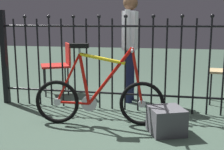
{
  "coord_description": "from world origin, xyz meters",
  "views": [
    {
      "loc": [
        0.52,
        -2.9,
        1.14
      ],
      "look_at": [
        -0.12,
        0.2,
        0.55
      ],
      "focal_mm": 45.27,
      "sensor_mm": 36.0,
      "label": 1
    }
  ],
  "objects": [
    {
      "name": "display_crate",
      "position": [
        0.51,
        -0.05,
        0.14
      ],
      "size": [
        0.44,
        0.44,
        0.27
      ],
      "primitive_type": "cube",
      "rotation": [
        0.0,
        0.0,
        0.39
      ],
      "color": "#4C4C51",
      "rests_on": "ground"
    },
    {
      "name": "ground_plane",
      "position": [
        0.0,
        0.0,
        0.0
      ],
      "size": [
        20.0,
        20.0,
        0.0
      ],
      "primitive_type": "plane",
      "color": "#3A4D40"
    },
    {
      "name": "iron_fence",
      "position": [
        -0.06,
        0.67,
        0.65
      ],
      "size": [
        3.61,
        0.07,
        1.31
      ],
      "color": "black",
      "rests_on": "ground"
    },
    {
      "name": "bicycle",
      "position": [
        -0.25,
        0.07,
        0.32
      ],
      "size": [
        1.45,
        0.4,
        0.92
      ],
      "color": "black",
      "rests_on": "ground"
    },
    {
      "name": "chair_red",
      "position": [
        -1.21,
        1.35,
        0.51
      ],
      "size": [
        0.6,
        0.6,
        0.81
      ],
      "color": "black",
      "rests_on": "ground"
    },
    {
      "name": "person_visitor",
      "position": [
        -0.05,
        1.11,
        0.89
      ],
      "size": [
        0.21,
        0.48,
        1.51
      ],
      "color": "#191E3F",
      "rests_on": "ground"
    }
  ]
}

